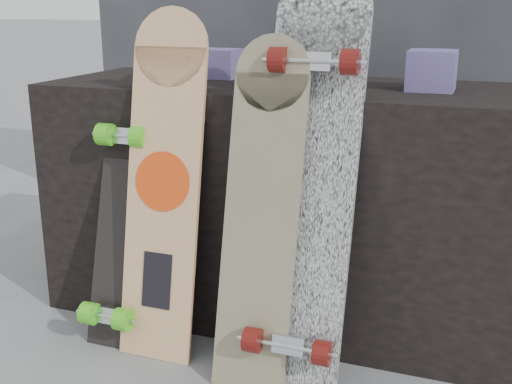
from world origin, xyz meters
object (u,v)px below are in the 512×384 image
at_px(vendor_table, 288,201).
at_px(longboard_celtic, 262,204).
at_px(skateboard_dark, 123,209).
at_px(longboard_cascadia, 308,172).
at_px(longboard_geisha, 164,176).

relative_size(vendor_table, longboard_celtic, 1.63).
bearing_deg(skateboard_dark, longboard_cascadia, -0.12).
bearing_deg(skateboard_dark, longboard_geisha, -2.75).
bearing_deg(vendor_table, longboard_cascadia, -64.69).
height_order(longboard_geisha, longboard_celtic, longboard_geisha).
bearing_deg(longboard_cascadia, vendor_table, 115.31).
relative_size(longboard_cascadia, skateboard_dark, 1.38).
bearing_deg(longboard_celtic, longboard_geisha, 171.22).
xyz_separation_m(vendor_table, longboard_celtic, (0.05, -0.41, 0.12)).
height_order(longboard_geisha, skateboard_dark, longboard_geisha).
bearing_deg(longboard_celtic, skateboard_dark, 173.11).
xyz_separation_m(longboard_cascadia, skateboard_dark, (-0.60, 0.00, -0.18)).
distance_m(longboard_celtic, longboard_cascadia, 0.16).
height_order(vendor_table, longboard_geisha, longboard_geisha).
bearing_deg(longboard_cascadia, longboard_celtic, -153.42).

